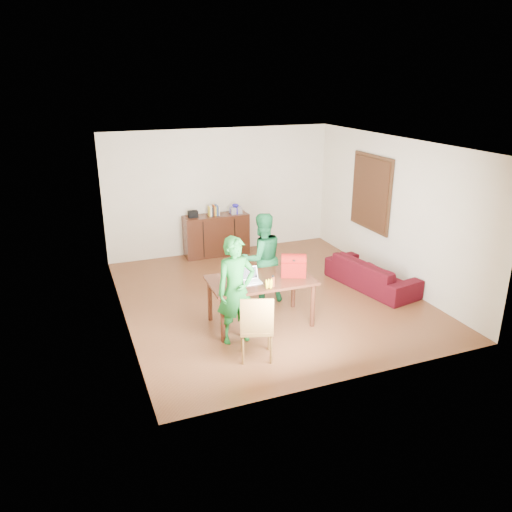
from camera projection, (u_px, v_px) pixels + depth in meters
name	position (u px, v px, depth m)	size (l,w,h in m)	color
room	(267.00, 225.00, 8.57)	(5.20, 5.70, 2.90)	#482112
table	(261.00, 285.00, 7.74)	(1.64, 0.95, 0.76)	black
chair	(256.00, 339.00, 6.89)	(0.55, 0.54, 0.98)	brown
person_near	(236.00, 290.00, 7.18)	(0.59, 0.39, 1.61)	#145D1E
person_far	(262.00, 258.00, 8.49)	(0.77, 0.60, 1.58)	#145B2D
laptop	(251.00, 280.00, 7.56)	(0.30, 0.21, 0.21)	white
bananas	(269.00, 287.00, 7.36)	(0.15, 0.10, 0.06)	yellow
bottle	(273.00, 281.00, 7.42)	(0.06, 0.06, 0.17)	#612916
red_bag	(293.00, 267.00, 7.79)	(0.38, 0.22, 0.28)	maroon
sofa	(372.00, 274.00, 9.23)	(1.84, 0.72, 0.54)	#41080C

